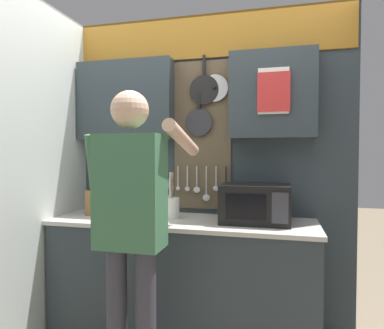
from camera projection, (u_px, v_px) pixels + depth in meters
The scene contains 7 objects.
base_cabinet_counter at pixel (182, 281), 2.56m from camera, with size 1.95×0.61×0.91m.
back_wall_unit at pixel (191, 140), 2.79m from camera, with size 2.52×0.23×2.52m.
side_wall at pixel (29, 174), 2.38m from camera, with size 0.04×1.60×2.52m.
microwave at pixel (255, 203), 2.43m from camera, with size 0.48×0.35×0.27m.
knife_block at pixel (96, 202), 2.74m from camera, with size 0.13×0.16×0.28m.
utensil_crock at pixel (171, 206), 2.59m from camera, with size 0.12×0.12×0.35m.
person at pixel (131, 214), 1.96m from camera, with size 0.54×0.68×1.76m.
Camera 1 is at (0.69, -2.43, 1.41)m, focal length 32.00 mm.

